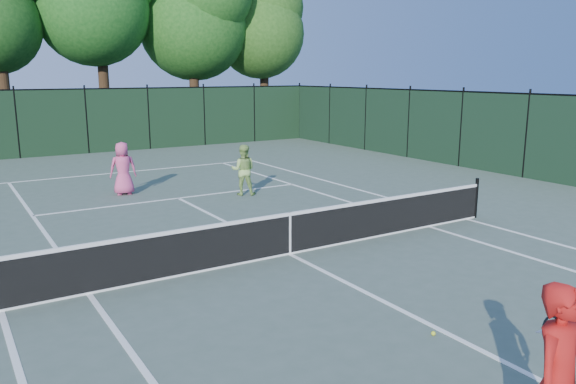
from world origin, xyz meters
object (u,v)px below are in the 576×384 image
player_green (243,170)px  player_pink (123,168)px  coach (559,383)px  loose_ball_near_cart (433,333)px

player_green → player_pink: bearing=-0.5°
coach → player_pink: bearing=85.4°
player_pink → player_green: 3.77m
player_green → loose_ball_near_cart: bearing=110.2°
coach → loose_ball_near_cart: bearing=61.5°
coach → player_pink: coach is taller
loose_ball_near_cart → coach: bearing=-114.8°
player_pink → player_green: player_pink is taller
coach → player_pink: size_ratio=1.15×
player_green → loose_ball_near_cart: size_ratio=23.25×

